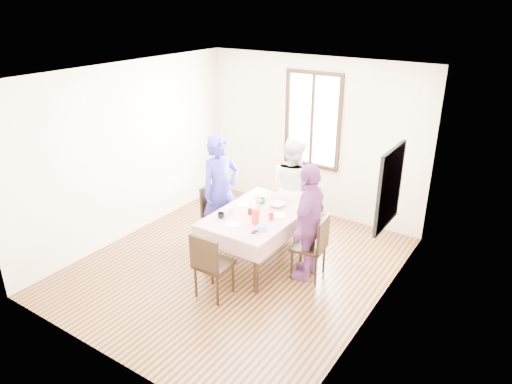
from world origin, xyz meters
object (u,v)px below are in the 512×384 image
Objects in this scene: person_left at (220,191)px; person_right at (309,222)px; chair_far at (293,208)px; chair_near at (214,264)px; person_far at (293,188)px; dining_table at (258,237)px; chair_right at (309,246)px; chair_left at (220,216)px.

person_left reaches higher than person_right.
person_right is (0.77, -0.97, 0.36)m from chair_far.
chair_near is 2.04m from person_far.
dining_table is 1.08m from person_far.
person_left is (-1.56, 0.09, 0.41)m from chair_right.
chair_left is 1.22m from person_far.
person_far is at bearing 90.00° from dining_table.
chair_left is (-0.79, 0.14, 0.08)m from dining_table.
chair_far is at bearing 88.66° from chair_near.
person_left is (0.02, 0.00, 0.41)m from chair_left.
chair_left is at bearing 170.11° from dining_table.
chair_far is at bearing 143.36° from chair_left.
person_left is (-0.77, -0.87, 0.41)m from chair_far.
chair_far is at bearing -20.49° from person_left.
person_far is (-0.00, 2.01, 0.35)m from chair_near.
chair_near is at bearing 40.06° from chair_left.
person_right is (1.54, -0.09, -0.05)m from person_left.
person_right is at bearing 52.60° from chair_near.
dining_table is 0.90× the size of person_right.
chair_left is at bearing 123.20° from chair_near.
person_right is (0.77, -0.95, 0.01)m from person_far.
chair_near is at bearing -43.52° from person_right.
chair_right is at bearing 82.54° from person_right.
chair_far is 1.00× the size of chair_near.
dining_table is 1.62× the size of chair_right.
chair_near is at bearing 92.44° from chair_far.
chair_left is 1.00× the size of chair_far.
person_left reaches higher than chair_far.
chair_far is 0.35m from person_far.
person_far is (0.79, 0.86, 0.35)m from chair_left.
chair_far is 0.53× the size of person_left.
person_far is at bearing -148.35° from person_right.
chair_near is 0.56× the size of person_right.
person_far is 1.22m from person_right.
chair_right is (0.79, 0.05, 0.08)m from dining_table.
chair_right is 1.62m from person_left.
chair_left is 0.41m from person_left.
chair_left is at bearing 65.97° from person_far.
dining_table is at bearing 108.74° from person_far.
chair_right is (1.58, -0.09, 0.00)m from chair_left.
chair_right is 0.57× the size of person_far.
chair_far is (0.00, 1.01, 0.08)m from dining_table.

